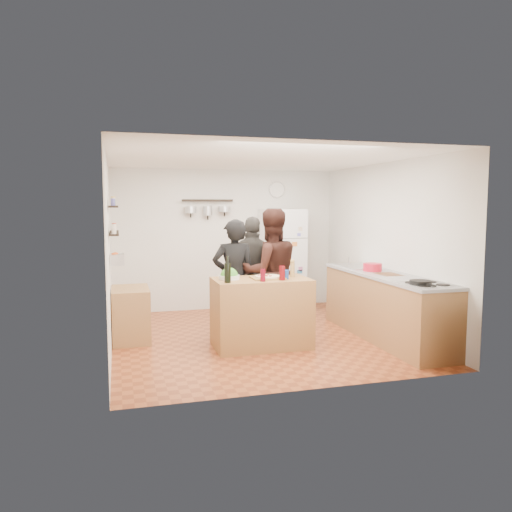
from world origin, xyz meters
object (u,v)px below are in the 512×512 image
object	(u,v)px
wall_clock	(277,190)
prep_island	(261,313)
red_bowl	(372,267)
fridge	(282,259)
salt_canister	(286,275)
side_table	(131,314)
person_left	(234,279)
skillet	(421,282)
wine_bottle	(228,273)
pepper_mill	(292,270)
person_back	(253,273)
counter_run	(385,307)
person_center	(270,273)
salad_bowl	(229,277)

from	to	relation	value
wall_clock	prep_island	bearing A→B (deg)	-112.13
red_bowl	fridge	world-z (taller)	fridge
salt_canister	fridge	distance (m)	2.45
wall_clock	side_table	bearing A→B (deg)	-146.80
person_left	wall_clock	world-z (taller)	wall_clock
red_bowl	person_left	bearing A→B (deg)	170.44
person_left	fridge	bearing A→B (deg)	-122.44
prep_island	skillet	distance (m)	2.04
wine_bottle	salt_canister	world-z (taller)	wine_bottle
prep_island	salt_canister	bearing A→B (deg)	-21.80
prep_island	wine_bottle	distance (m)	0.79
pepper_mill	person_back	bearing A→B (deg)	107.43
skillet	pepper_mill	bearing A→B (deg)	138.39
salt_canister	person_back	distance (m)	1.11
red_bowl	side_table	world-z (taller)	red_bowl
salt_canister	fridge	bearing A→B (deg)	72.53
salt_canister	person_back	size ratio (longest dim) A/B	0.07
red_bowl	counter_run	bearing A→B (deg)	-80.51
red_bowl	person_center	bearing A→B (deg)	168.24
salad_bowl	counter_run	size ratio (longest dim) A/B	0.10
fridge	wall_clock	distance (m)	1.29
skillet	wall_clock	bearing A→B (deg)	100.25
prep_island	pepper_mill	world-z (taller)	pepper_mill
salt_canister	wine_bottle	bearing A→B (deg)	-172.87
wine_bottle	person_center	bearing A→B (deg)	43.14
skillet	fridge	bearing A→B (deg)	101.26
person_center	counter_run	world-z (taller)	person_center
person_left	side_table	world-z (taller)	person_left
prep_island	skillet	size ratio (longest dim) A/B	4.80
wall_clock	person_back	bearing A→B (deg)	-119.22
skillet	salad_bowl	bearing A→B (deg)	152.47
counter_run	red_bowl	xyz separation A→B (m)	(-0.05, 0.30, 0.53)
salt_canister	skillet	world-z (taller)	salt_canister
salad_bowl	person_center	distance (m)	0.85
person_back	wall_clock	bearing A→B (deg)	-91.67
prep_island	wine_bottle	size ratio (longest dim) A/B	5.13
wine_bottle	counter_run	size ratio (longest dim) A/B	0.09
person_left	prep_island	bearing A→B (deg)	118.60
salad_bowl	skillet	xyz separation A→B (m)	(2.11, -1.10, 0.01)
red_bowl	fridge	size ratio (longest dim) A/B	0.15
counter_run	fridge	bearing A→B (deg)	108.06
pepper_mill	wall_clock	xyz separation A→B (m)	(0.59, 2.50, 1.15)
salad_bowl	person_center	size ratio (longest dim) A/B	0.15
prep_island	person_back	distance (m)	1.07
wall_clock	person_center	bearing A→B (deg)	-110.26
skillet	fridge	world-z (taller)	fridge
wine_bottle	fridge	size ratio (longest dim) A/B	0.14
prep_island	counter_run	xyz separation A→B (m)	(1.79, -0.08, -0.01)
salad_bowl	salt_canister	xyz separation A→B (m)	(0.72, -0.17, 0.03)
salad_bowl	red_bowl	distance (m)	2.16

